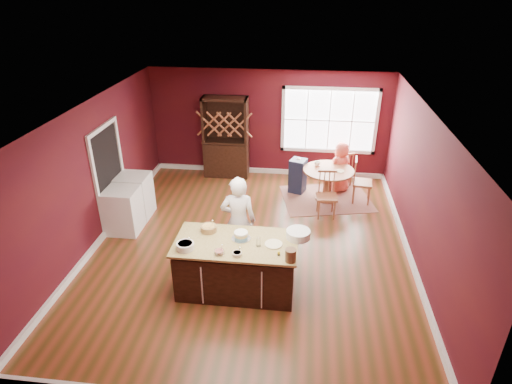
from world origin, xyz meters
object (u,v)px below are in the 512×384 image
at_px(seated_woman, 341,167).
at_px(hutch, 226,138).
at_px(high_chair, 298,175).
at_px(dining_table, 328,178).
at_px(chair_east, 363,181).
at_px(kitchen_island, 237,267).
at_px(washer, 123,211).
at_px(toddler, 296,160).
at_px(layer_cake, 241,235).
at_px(dryer, 135,196).
at_px(baker, 238,221).
at_px(chair_south, 327,195).
at_px(chair_north, 344,168).

xyz_separation_m(seated_woman, hutch, (-2.87, 0.57, 0.42)).
distance_m(seated_woman, high_chair, 1.04).
height_order(dining_table, chair_east, chair_east).
xyz_separation_m(kitchen_island, washer, (-2.56, 1.53, 0.02)).
xyz_separation_m(toddler, hutch, (-1.81, 0.70, 0.22)).
height_order(kitchen_island, layer_cake, layer_cake).
bearing_deg(toddler, dining_table, -25.02).
relative_size(seated_woman, dryer, 1.31).
relative_size(dining_table, dryer, 1.23).
xyz_separation_m(kitchen_island, seated_woman, (1.89, 3.91, 0.18)).
bearing_deg(toddler, baker, -106.77).
height_order(chair_east, seated_woman, seated_woman).
height_order(seated_woman, hutch, hutch).
relative_size(layer_cake, high_chair, 0.35).
bearing_deg(chair_south, high_chair, 116.47).
distance_m(high_chair, toddler, 0.38).
distance_m(layer_cake, chair_south, 2.95).
bearing_deg(dryer, washer, -90.00).
bearing_deg(high_chair, seated_woman, 29.42).
relative_size(chair_east, high_chair, 1.22).
bearing_deg(chair_north, baker, 36.74).
relative_size(layer_cake, hutch, 0.15).
xyz_separation_m(dining_table, layer_cake, (-1.52, -3.31, 0.45)).
relative_size(chair_south, dryer, 1.09).
xyz_separation_m(chair_north, washer, (-4.56, -2.72, 0.01)).
relative_size(chair_south, toddler, 3.95).
distance_m(dining_table, chair_north, 0.93).
bearing_deg(kitchen_island, layer_cake, 57.90).
xyz_separation_m(kitchen_island, chair_north, (2.00, 4.25, 0.01)).
height_order(layer_cake, chair_north, layer_cake).
height_order(high_chair, toddler, toddler).
bearing_deg(chair_south, washer, -169.26).
height_order(hutch, washer, hutch).
relative_size(baker, chair_east, 1.61).
bearing_deg(dining_table, chair_south, -93.36).
bearing_deg(dining_table, layer_cake, -114.58).
bearing_deg(chair_south, dryer, -177.90).
relative_size(kitchen_island, dryer, 2.08).
distance_m(chair_north, dryer, 5.01).
bearing_deg(chair_east, layer_cake, 151.30).
relative_size(baker, high_chair, 1.96).
bearing_deg(chair_south, toddler, 117.28).
height_order(baker, high_chair, baker).
xyz_separation_m(dining_table, chair_north, (0.42, 0.83, -0.08)).
bearing_deg(layer_cake, baker, 102.87).
bearing_deg(kitchen_island, chair_east, 55.09).
height_order(dining_table, toddler, toddler).
xyz_separation_m(chair_north, toddler, (-1.17, -0.48, 0.36)).
distance_m(chair_south, seated_woman, 1.34).
distance_m(dining_table, washer, 4.55).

